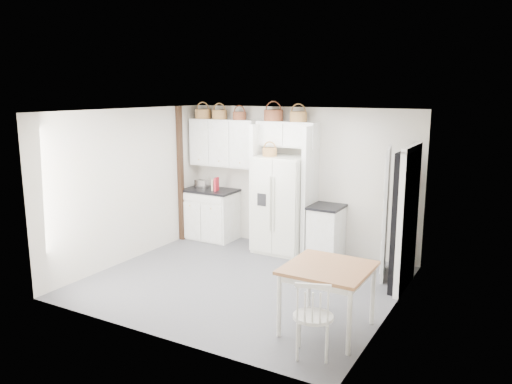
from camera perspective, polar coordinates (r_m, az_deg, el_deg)
The scene contains 28 objects.
floor at distance 7.80m, azimuth -1.51°, elevation -10.21°, with size 4.50×4.50×0.00m, color #525255.
ceiling at distance 7.25m, azimuth -1.61°, elevation 9.24°, with size 4.50×4.50×0.00m, color white.
wall_back at distance 9.16m, azimuth 4.88°, elevation 1.50°, with size 4.50×4.50×0.00m, color beige.
wall_left at distance 8.77m, azimuth -14.29°, elevation 0.73°, with size 4.00×4.00×0.00m, color beige.
wall_right at distance 6.58m, azimuth 15.53°, elevation -2.87°, with size 4.00×4.00×0.00m, color beige.
refrigerator at distance 8.99m, azimuth 3.00°, elevation -1.44°, with size 0.90×0.73×1.75m, color silver.
base_cab_left at distance 9.92m, azimuth -5.20°, elevation -2.59°, with size 1.03×0.65×0.95m, color silver.
base_cab_right at distance 8.82m, azimuth 8.03°, elevation -4.64°, with size 0.51×0.61×0.90m, color silver.
dining_table at distance 6.25m, azimuth 8.14°, elevation -11.94°, with size 0.99×0.99×0.82m, color brown.
windsor_chair at distance 5.67m, azimuth 6.56°, elevation -13.97°, with size 0.45×0.41×0.91m, color silver.
counter_left at distance 9.81m, azimuth -5.25°, elevation 0.22°, with size 1.07×0.69×0.04m, color black.
counter_right at distance 8.70m, azimuth 8.11°, elevation -1.68°, with size 0.55×0.65×0.04m, color black.
toaster at distance 9.87m, azimuth -6.23°, elevation 0.90°, with size 0.25×0.14×0.17m, color silver.
cookbook_red at distance 9.61m, azimuth -4.54°, elevation 0.90°, with size 0.04×0.17×0.26m, color red.
cookbook_cream at distance 9.64m, azimuth -4.79°, elevation 0.81°, with size 0.03×0.15×0.22m, color beige.
basket_upper_a at distance 9.87m, azimuth -6.09°, elevation 8.86°, with size 0.32×0.32×0.18m, color olive.
basket_upper_b at distance 9.66m, azimuth -4.20°, elevation 8.82°, with size 0.29×0.29×0.17m, color olive.
basket_upper_c at distance 9.42m, azimuth -1.90°, elevation 8.70°, with size 0.26×0.26×0.15m, color maroon.
basket_bridge_a at distance 9.07m, azimuth 2.00°, elevation 8.74°, with size 0.35×0.35×0.20m, color maroon.
basket_bridge_b at distance 8.85m, azimuth 4.86°, elevation 8.58°, with size 0.31×0.31×0.18m, color olive.
basket_fridge_a at distance 8.83m, azimuth 1.58°, elevation 4.57°, with size 0.26×0.26×0.14m, color olive.
upper_cabinet at distance 9.64m, azimuth -3.66°, elevation 5.62°, with size 1.40×0.34×0.90m, color silver.
bridge_cabinet at distance 8.96m, azimuth 3.64°, elevation 6.62°, with size 1.12×0.34×0.45m, color silver.
fridge_panel_left at distance 9.21m, azimuth 0.35°, elevation 0.65°, with size 0.08×0.60×2.30m, color silver.
fridge_panel_right at distance 8.77m, azimuth 6.18°, elevation 0.03°, with size 0.08×0.60×2.30m, color silver.
trim_post at distance 9.74m, azimuth -8.61°, elevation 2.01°, with size 0.09×0.09×2.60m, color black.
doorway_void at distance 7.61m, azimuth 16.60°, elevation -3.13°, with size 0.18×0.85×2.05m, color black.
door_slab at distance 8.01m, azimuth 14.63°, elevation -2.31°, with size 0.80×0.04×2.05m, color white.
Camera 1 is at (3.72, -6.21, 2.89)m, focal length 35.00 mm.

